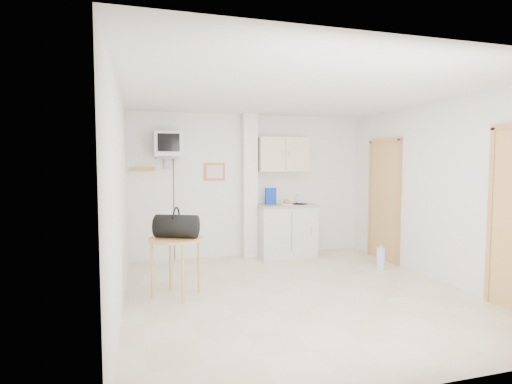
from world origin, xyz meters
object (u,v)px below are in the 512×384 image
object	(u,v)px
crt_television	(168,145)
duffel_bag	(176,226)
water_bottle	(381,259)
round_table	(176,245)

from	to	relation	value
crt_television	duffel_bag	size ratio (longest dim) A/B	3.67
duffel_bag	crt_television	bearing A→B (deg)	113.25
water_bottle	duffel_bag	bearing A→B (deg)	-172.88
round_table	crt_television	bearing A→B (deg)	89.07
round_table	duffel_bag	distance (m)	0.24
crt_television	duffel_bag	distance (m)	2.02
duffel_bag	water_bottle	xyz separation A→B (m)	(3.13, 0.39, -0.70)
round_table	water_bottle	xyz separation A→B (m)	(3.14, 0.38, -0.46)
crt_television	water_bottle	xyz separation A→B (m)	(3.12, -1.32, -1.76)
crt_television	round_table	bearing A→B (deg)	-90.93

